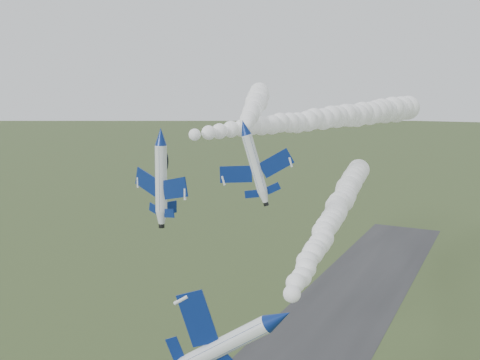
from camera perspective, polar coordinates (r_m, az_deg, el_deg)
The scene contains 6 objects.
jet_lead at distance 49.29m, azimuth 4.13°, elevation -14.53°, with size 7.00×14.52×10.16m.
smoke_trail_jet_lead at distance 86.77m, azimuth 10.28°, elevation -3.09°, with size 4.68×72.24×4.68m, color white, non-canonical shape.
jet_pair_left at distance 75.22m, azimuth -8.53°, elevation 4.63°, with size 12.08×13.97×3.54m.
smoke_trail_jet_pair_left at distance 105.13m, azimuth 9.17°, elevation 6.58°, with size 5.74×74.00×5.74m, color white, non-canonical shape.
jet_pair_right at distance 69.14m, azimuth 0.46°, elevation 5.65°, with size 9.43×11.21×3.64m.
smoke_trail_jet_pair_right at distance 107.31m, azimuth 1.67°, elevation 8.12°, with size 5.06×71.31×5.06m, color white, non-canonical shape.
Camera 1 is at (32.69, -44.67, 50.22)m, focal length 40.00 mm.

